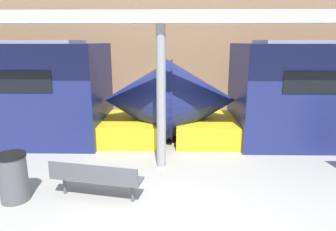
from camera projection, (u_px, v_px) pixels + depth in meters
The scene contains 5 objects.
station_wall at pixel (171, 57), 13.27m from camera, with size 56.00×0.20×5.00m, color #937051.
bench_near at pixel (95, 177), 6.05m from camera, with size 1.95×0.80×0.80m.
trash_bin at pixel (13, 177), 6.02m from camera, with size 0.58×0.58×1.00m.
support_column_near at pixel (161, 98), 7.44m from camera, with size 0.23×0.23×3.57m, color gray.
canopy_beam at pixel (161, 17), 6.97m from camera, with size 28.00×0.60×0.28m, color silver.
Camera 1 is at (0.14, -4.13, 3.17)m, focal length 32.00 mm.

